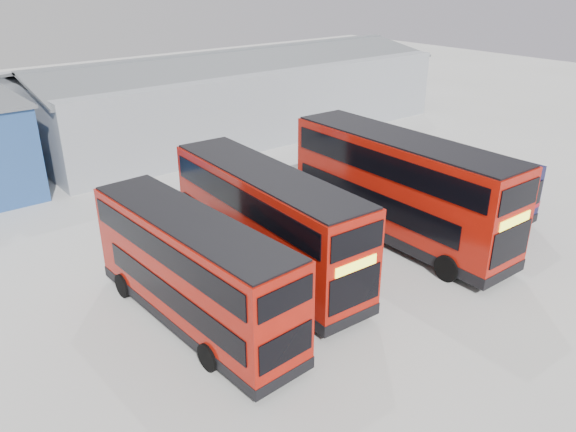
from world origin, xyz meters
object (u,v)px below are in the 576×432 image
(maintenance_shed, at_px, (236,94))
(double_decker_centre, at_px, (267,224))
(double_decker_left, at_px, (193,273))
(double_decker_right, at_px, (399,190))
(single_decker_blue, at_px, (424,173))

(maintenance_shed, distance_m, double_decker_centre, 22.54)
(maintenance_shed, xyz_separation_m, double_decker_left, (-15.66, -20.54, -0.61))
(double_decker_centre, xyz_separation_m, double_decker_right, (6.52, -1.10, 0.19))
(double_decker_centre, relative_size, single_decker_blue, 0.91)
(double_decker_right, xyz_separation_m, single_decker_blue, (4.54, 2.14, -0.83))
(maintenance_shed, bearing_deg, double_decker_centre, -121.06)
(maintenance_shed, relative_size, double_decker_centre, 2.93)
(double_decker_left, distance_m, single_decker_blue, 15.28)
(single_decker_blue, bearing_deg, maintenance_shed, -93.80)
(single_decker_blue, bearing_deg, double_decker_centre, 3.30)
(double_decker_centre, bearing_deg, double_decker_left, -160.18)
(double_decker_left, bearing_deg, single_decker_blue, -174.26)
(maintenance_shed, height_order, double_decker_centre, maintenance_shed)
(maintenance_shed, bearing_deg, single_decker_blue, -91.76)
(double_decker_left, bearing_deg, double_decker_centre, -165.81)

